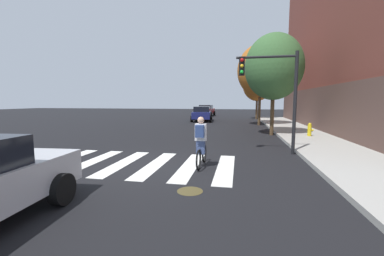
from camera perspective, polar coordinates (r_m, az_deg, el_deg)
ground_plane at (r=8.80m, az=-10.15°, el=-8.32°), size 120.00×120.00×0.00m
crosswalk_stripes at (r=8.92m, az=-12.16°, el=-8.12°), size 6.58×3.65×0.01m
manhole_cover at (r=6.21m, az=-0.48°, el=-14.45°), size 0.64×0.64×0.01m
sedan_mid at (r=27.07m, az=2.32°, el=3.38°), size 2.51×4.82×1.61m
sedan_far at (r=36.46m, az=3.32°, el=4.13°), size 2.39×4.80×1.63m
cyclist at (r=8.20m, az=2.08°, el=-3.27°), size 0.37×1.71×1.69m
traffic_light_near at (r=10.75m, az=18.63°, el=9.46°), size 2.47×0.28×4.20m
fire_hydrant at (r=16.00m, az=25.69°, el=-0.34°), size 0.33×0.22×0.78m
street_tree_near at (r=16.73m, az=18.50°, el=13.32°), size 3.62×3.62×6.43m
street_tree_mid at (r=23.36m, az=15.64°, el=12.74°), size 4.10×4.10×7.28m
street_tree_far at (r=31.38m, az=14.96°, el=9.78°), size 3.52×3.52×6.27m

